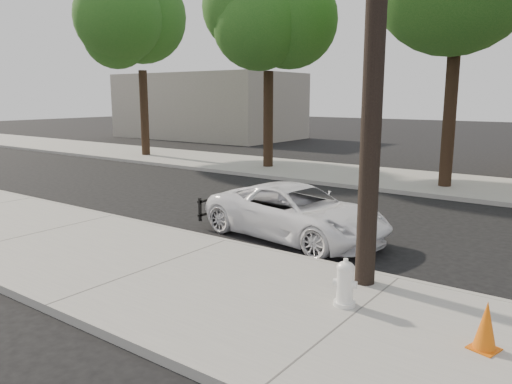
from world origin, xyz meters
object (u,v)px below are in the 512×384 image
utility_pole (376,7)px  police_cruiser (296,212)px  fire_hydrant (345,284)px  traffic_cone (486,326)px

utility_pole → police_cruiser: size_ratio=1.97×
fire_hydrant → traffic_cone: 2.07m
utility_pole → traffic_cone: 4.94m
fire_hydrant → traffic_cone: (2.06, -0.19, -0.03)m
fire_hydrant → utility_pole: bearing=83.9°
police_cruiser → fire_hydrant: police_cruiser is taller
utility_pole → fire_hydrant: bearing=-82.3°
police_cruiser → utility_pole: bearing=-120.0°
traffic_cone → fire_hydrant: bearing=174.8°
utility_pole → police_cruiser: 5.29m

